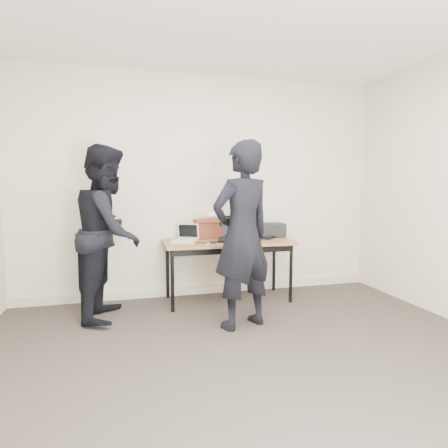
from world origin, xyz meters
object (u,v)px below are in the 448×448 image
object	(u,v)px
laptop_beige	(186,238)
person_observer	(108,232)
leather_satchel	(209,228)
desk	(228,246)
laptop_right	(262,233)
equipment_box	(272,230)
laptop_center	(235,235)
person_typist	(242,235)

from	to	relation	value
laptop_beige	person_observer	size ratio (longest dim) A/B	0.19
laptop_beige	leather_satchel	size ratio (longest dim) A/B	0.93
person_observer	desk	bearing A→B (deg)	-71.21
laptop_right	equipment_box	size ratio (longest dim) A/B	1.62
laptop_beige	person_observer	bearing A→B (deg)	-138.62
equipment_box	desk	bearing A→B (deg)	-163.06
laptop_center	laptop_right	bearing A→B (deg)	42.21
leather_satchel	person_observer	xyz separation A→B (m)	(-1.16, -0.43, 0.04)
desk	laptop_right	world-z (taller)	laptop_right
equipment_box	person_observer	xyz separation A→B (m)	(-1.97, -0.39, 0.08)
laptop_center	laptop_right	size ratio (longest dim) A/B	0.98
laptop_right	person_observer	world-z (taller)	person_observer
laptop_beige	person_typist	world-z (taller)	person_typist
desk	laptop_beige	size ratio (longest dim) A/B	4.40
leather_satchel	equipment_box	bearing A→B (deg)	-5.42
desk	laptop_beige	xyz separation A→B (m)	(-0.50, 0.02, 0.10)
desk	leather_satchel	size ratio (longest dim) A/B	4.09
leather_satchel	equipment_box	distance (m)	0.81
laptop_center	leather_satchel	world-z (taller)	laptop_center
laptop_beige	laptop_right	world-z (taller)	laptop_right
desk	person_observer	distance (m)	1.37
leather_satchel	desk	bearing A→B (deg)	-54.65
laptop_right	leather_satchel	size ratio (longest dim) A/B	1.31
desk	laptop_center	xyz separation A→B (m)	(0.08, 0.00, 0.12)
desk	laptop_right	distance (m)	0.53
person_typist	person_observer	xyz separation A→B (m)	(-1.25, 0.63, -0.01)
laptop_beige	equipment_box	distance (m)	1.14
laptop_center	person_typist	xyz separation A→B (m)	(-0.17, -0.83, 0.11)
leather_satchel	equipment_box	xyz separation A→B (m)	(0.81, -0.04, -0.04)
laptop_center	person_observer	size ratio (longest dim) A/B	0.26
equipment_box	person_observer	size ratio (longest dim) A/B	0.17
person_typist	laptop_center	bearing A→B (deg)	-121.87
desk	laptop_center	bearing A→B (deg)	1.09
laptop_beige	laptop_right	bearing A→B (deg)	35.64
laptop_beige	equipment_box	bearing A→B (deg)	35.36
laptop_right	leather_satchel	bearing A→B (deg)	130.57
laptop_beige	equipment_box	size ratio (longest dim) A/B	1.15
laptop_right	person_typist	distance (m)	1.16
equipment_box	laptop_beige	bearing A→B (deg)	-171.36
person_observer	laptop_center	bearing A→B (deg)	-71.63
laptop_right	person_typist	size ratio (longest dim) A/B	0.27
laptop_right	equipment_box	world-z (taller)	laptop_right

